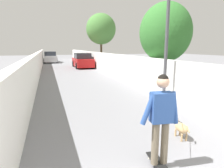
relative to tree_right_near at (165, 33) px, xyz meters
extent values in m
plane|color=gray|center=(6.50, 3.67, -2.86)|extent=(80.00, 80.00, 0.00)
cube|color=silver|center=(4.50, 6.39, -2.01)|extent=(48.00, 0.30, 1.71)
cube|color=white|center=(4.50, 0.95, -2.03)|extent=(48.00, 0.30, 1.66)
cylinder|color=brown|center=(0.00, 0.00, -1.81)|extent=(0.27, 0.27, 2.11)
ellipsoid|color=#387A33|center=(0.00, 0.00, 0.01)|extent=(2.55, 2.55, 2.92)
cylinder|color=#473523|center=(11.50, 0.17, -1.32)|extent=(0.22, 0.22, 3.08)
ellipsoid|color=#4C843D|center=(11.50, 0.17, 1.14)|extent=(3.07, 3.07, 3.16)
cylinder|color=#4C4C51|center=(-2.38, 1.50, -0.92)|extent=(0.12, 0.12, 3.89)
cube|color=black|center=(-5.77, 3.80, -2.79)|extent=(0.82, 0.30, 0.02)
cylinder|color=beige|center=(-5.49, 3.84, -2.83)|extent=(0.06, 0.04, 0.06)
cylinder|color=beige|center=(-5.50, 3.70, -2.83)|extent=(0.06, 0.04, 0.06)
cylinder|color=#726651|center=(-5.76, 3.89, -2.38)|extent=(0.15, 0.15, 0.80)
cylinder|color=#726651|center=(-5.78, 3.71, -2.38)|extent=(0.15, 0.15, 0.80)
cube|color=#2D5199|center=(-5.77, 3.80, -1.71)|extent=(0.27, 0.41, 0.53)
cylinder|color=#2D5199|center=(-5.74, 4.04, -1.72)|extent=(0.13, 0.29, 0.58)
cylinder|color=#2D5199|center=(-5.80, 3.56, -1.74)|extent=(0.11, 0.19, 0.59)
sphere|color=tan|center=(-5.77, 3.80, -1.27)|extent=(0.22, 0.22, 0.22)
sphere|color=black|center=(-5.77, 3.80, -1.23)|extent=(0.19, 0.19, 0.19)
ellipsoid|color=tan|center=(-4.95, 2.69, -2.59)|extent=(0.46, 0.27, 0.22)
sphere|color=tan|center=(-4.67, 2.65, -2.52)|extent=(0.15, 0.15, 0.15)
cone|color=black|center=(-4.67, 2.69, -2.44)|extent=(0.06, 0.06, 0.06)
cone|color=black|center=(-4.68, 2.61, -2.44)|extent=(0.06, 0.06, 0.06)
cylinder|color=tan|center=(-4.80, 2.73, -2.77)|extent=(0.04, 0.04, 0.18)
cylinder|color=tan|center=(-4.82, 2.61, -2.77)|extent=(0.04, 0.04, 0.18)
cylinder|color=tan|center=(-5.08, 2.76, -2.77)|extent=(0.04, 0.04, 0.18)
cylinder|color=tan|center=(-5.10, 2.64, -2.77)|extent=(0.04, 0.04, 0.18)
cylinder|color=tan|center=(-5.22, 2.72, -2.51)|extent=(0.14, 0.05, 0.13)
cylinder|color=black|center=(-5.36, 3.24, -2.13)|extent=(0.84, 1.13, 0.66)
cube|color=#B71414|center=(12.05, 2.10, -2.30)|extent=(4.22, 1.70, 0.80)
cube|color=#262B33|center=(12.05, 2.10, -1.62)|extent=(2.19, 1.50, 0.60)
cylinder|color=black|center=(13.36, 2.89, -2.54)|extent=(0.64, 0.22, 0.64)
cylinder|color=black|center=(13.36, 1.31, -2.54)|extent=(0.64, 0.22, 0.64)
cylinder|color=black|center=(10.74, 2.89, -2.54)|extent=(0.64, 0.22, 0.64)
cylinder|color=black|center=(10.74, 1.31, -2.54)|extent=(0.64, 0.22, 0.64)
cube|color=silver|center=(20.25, 5.24, -2.30)|extent=(4.24, 1.70, 0.80)
cube|color=#262B33|center=(20.25, 5.24, -1.62)|extent=(2.21, 1.50, 0.60)
cylinder|color=black|center=(21.56, 6.03, -2.54)|extent=(0.64, 0.22, 0.64)
cylinder|color=black|center=(21.56, 4.45, -2.54)|extent=(0.64, 0.22, 0.64)
cylinder|color=black|center=(18.93, 6.03, -2.54)|extent=(0.64, 0.22, 0.64)
cylinder|color=black|center=(18.93, 4.45, -2.54)|extent=(0.64, 0.22, 0.64)
camera|label=1|loc=(-8.53, 5.62, -0.69)|focal=30.96mm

